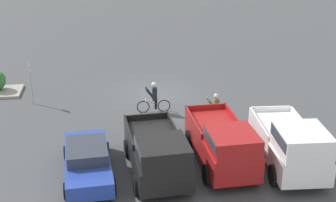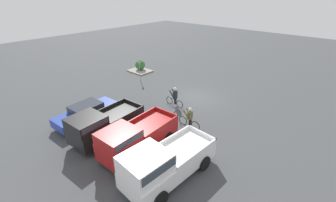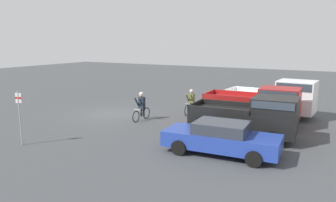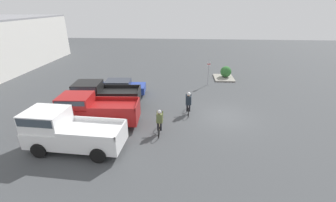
% 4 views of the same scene
% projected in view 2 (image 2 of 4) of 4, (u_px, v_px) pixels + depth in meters
% --- Properties ---
extents(ground_plane, '(80.00, 80.00, 0.00)m').
position_uv_depth(ground_plane, '(197.00, 97.00, 20.83)').
color(ground_plane, '#424447').
extents(pickup_truck_0, '(2.49, 5.47, 2.32)m').
position_uv_depth(pickup_truck_0, '(163.00, 163.00, 11.25)').
color(pickup_truck_0, white).
rests_on(pickup_truck_0, ground_plane).
extents(pickup_truck_1, '(2.39, 5.22, 2.17)m').
position_uv_depth(pickup_truck_1, '(135.00, 137.00, 13.29)').
color(pickup_truck_1, maroon).
rests_on(pickup_truck_1, ground_plane).
extents(pickup_truck_2, '(2.53, 5.12, 2.10)m').
position_uv_depth(pickup_truck_2, '(102.00, 124.00, 14.70)').
color(pickup_truck_2, black).
rests_on(pickup_truck_2, ground_plane).
extents(sedan_0, '(2.21, 4.89, 1.38)m').
position_uv_depth(sedan_0, '(87.00, 113.00, 16.86)').
color(sedan_0, '#233D9E').
rests_on(sedan_0, ground_plane).
extents(cyclist_0, '(1.83, 0.46, 1.73)m').
position_uv_depth(cyclist_0, '(175.00, 96.00, 18.95)').
color(cyclist_0, black).
rests_on(cyclist_0, ground_plane).
extents(cyclist_1, '(1.84, 0.46, 1.64)m').
position_uv_depth(cyclist_1, '(190.00, 118.00, 15.99)').
color(cyclist_1, black).
rests_on(cyclist_1, ground_plane).
extents(fire_lane_sign, '(0.10, 0.30, 2.50)m').
position_uv_depth(fire_lane_sign, '(140.00, 67.00, 24.02)').
color(fire_lane_sign, '#9E9EA3').
rests_on(fire_lane_sign, ground_plane).
extents(curb_island, '(2.60, 2.10, 0.15)m').
position_uv_depth(curb_island, '(140.00, 71.00, 27.33)').
color(curb_island, gray).
rests_on(curb_island, ground_plane).
extents(shrub, '(1.20, 1.20, 1.20)m').
position_uv_depth(shrub, '(140.00, 65.00, 27.27)').
color(shrub, '#337033').
rests_on(shrub, curb_island).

